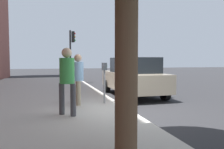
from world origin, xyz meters
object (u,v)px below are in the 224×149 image
parking_meter (104,74)px  pedestrian_bystander (67,75)px  parked_sedan_near (133,77)px  pedestrian_at_meter (78,75)px  traffic_signal (72,47)px

parking_meter → pedestrian_bystander: (-1.40, 1.37, 0.07)m
parking_meter → parked_sedan_near: 2.80m
parking_meter → pedestrian_at_meter: size_ratio=0.83×
pedestrian_at_meter → traffic_signal: traffic_signal is taller
pedestrian_bystander → parked_sedan_near: (3.48, -3.24, -0.34)m
pedestrian_at_meter → pedestrian_bystander: pedestrian_bystander is taller
pedestrian_at_meter → pedestrian_bystander: bearing=-104.5°
pedestrian_bystander → pedestrian_at_meter: bearing=26.6°
pedestrian_bystander → traffic_signal: bearing=38.9°
parking_meter → traffic_signal: bearing=2.1°
parking_meter → parked_sedan_near: (2.08, -1.86, -0.27)m
parking_meter → parked_sedan_near: parked_sedan_near is taller
parking_meter → traffic_signal: size_ratio=0.39×
parking_meter → pedestrian_bystander: 1.96m
parking_meter → parked_sedan_near: bearing=-41.9°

